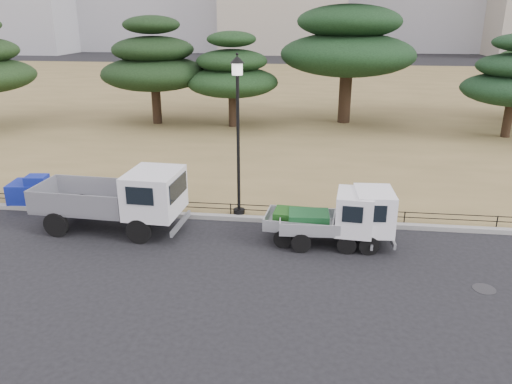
# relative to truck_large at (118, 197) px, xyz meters

# --- Properties ---
(ground) EXTENTS (220.00, 220.00, 0.00)m
(ground) POSITION_rel_truck_large_xyz_m (4.51, -1.31, -1.18)
(ground) COLOR black
(lawn) EXTENTS (120.00, 56.00, 0.15)m
(lawn) POSITION_rel_truck_large_xyz_m (4.51, 29.29, -1.10)
(lawn) COLOR olive
(lawn) RESTS_ON ground
(curb) EXTENTS (120.00, 0.25, 0.16)m
(curb) POSITION_rel_truck_large_xyz_m (4.51, 1.29, -1.10)
(curb) COLOR gray
(curb) RESTS_ON ground
(truck_large) EXTENTS (4.95, 2.19, 2.12)m
(truck_large) POSITION_rel_truck_large_xyz_m (0.00, 0.00, 0.00)
(truck_large) COLOR black
(truck_large) RESTS_ON ground
(truck_kei_front) EXTENTS (3.41, 1.68, 1.75)m
(truck_kei_front) POSITION_rel_truck_large_xyz_m (6.88, -0.17, -0.30)
(truck_kei_front) COLOR black
(truck_kei_front) RESTS_ON ground
(truck_kei_rear) EXTENTS (3.52, 1.66, 1.80)m
(truck_kei_rear) POSITION_rel_truck_large_xyz_m (7.42, -0.20, -0.28)
(truck_kei_rear) COLOR black
(truck_kei_rear) RESTS_ON ground
(street_lamp) EXTENTS (0.49, 0.49, 5.45)m
(street_lamp) POSITION_rel_truck_large_xyz_m (3.79, 1.59, 2.66)
(street_lamp) COLOR black
(street_lamp) RESTS_ON lawn
(pipe_fence) EXTENTS (38.00, 0.04, 0.40)m
(pipe_fence) POSITION_rel_truck_large_xyz_m (4.51, 1.44, -0.74)
(pipe_fence) COLOR black
(pipe_fence) RESTS_ON lawn
(tarp_pile) EXTENTS (1.72, 1.35, 1.06)m
(tarp_pile) POSITION_rel_truck_large_xyz_m (-4.11, 1.82, -0.60)
(tarp_pile) COLOR navy
(tarp_pile) RESTS_ON lawn
(manhole) EXTENTS (0.60, 0.60, 0.01)m
(manhole) POSITION_rel_truck_large_xyz_m (11.01, -2.51, -1.17)
(manhole) COLOR #2D2D30
(manhole) RESTS_ON ground
(pine_west_near) EXTENTS (6.64, 6.64, 6.64)m
(pine_west_near) POSITION_rel_truck_large_xyz_m (-3.90, 16.23, 2.80)
(pine_west_near) COLOR black
(pine_west_near) RESTS_ON lawn
(pine_center_left) EXTENTS (5.66, 5.66, 5.76)m
(pine_center_left) POSITION_rel_truck_large_xyz_m (1.10, 15.94, 2.30)
(pine_center_left) COLOR black
(pine_center_left) RESTS_ON lawn
(pine_center_right) EXTENTS (8.44, 8.44, 8.95)m
(pine_center_right) POSITION_rel_truck_large_xyz_m (8.09, 18.08, 4.16)
(pine_center_right) COLOR black
(pine_center_right) RESTS_ON lawn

